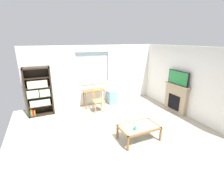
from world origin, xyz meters
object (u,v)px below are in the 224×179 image
Objects in this scene: coffee_table at (139,128)px; desk_under_window at (94,93)px; sippy_cup at (135,128)px; wooden_chair at (98,100)px; fireplace at (176,98)px; bookshelf at (39,92)px; plastic_drawer_unit at (112,97)px; tv at (178,78)px.

desk_under_window is at bearing 98.58° from coffee_table.
wooden_chair is at bearing 95.07° from sippy_cup.
fireplace is at bearing 23.71° from sippy_cup.
bookshelf reaches higher than coffee_table.
desk_under_window is at bearing -176.57° from plastic_drawer_unit.
bookshelf is at bearing 159.07° from fireplace.
desk_under_window reaches higher than sippy_cup.
desk_under_window is (2.06, -0.11, -0.28)m from bookshelf.
tv is (4.82, -1.85, 0.48)m from bookshelf.
plastic_drawer_unit is at bearing 77.99° from sippy_cup.
bookshelf reaches higher than fireplace.
desk_under_window is 0.96× the size of tv.
sippy_cup is (-0.20, -0.10, 0.10)m from coffee_table.
sippy_cup is (0.21, -2.87, -0.13)m from desk_under_window.
desk_under_window is at bearing -3.01° from bookshelf.
bookshelf is 1.63× the size of fireplace.
coffee_table is 12.13× the size of sippy_cup.
desk_under_window is 3.35m from tv.
wooden_chair is at bearing -89.48° from desk_under_window.
desk_under_window is 0.53m from wooden_chair.
plastic_drawer_unit reaches higher than sippy_cup.
wooden_chair is 0.81× the size of fireplace.
bookshelf reaches higher than sippy_cup.
wooden_chair is (2.07, -0.62, -0.41)m from bookshelf.
desk_under_window is 3.28m from fireplace.
tv reaches higher than fireplace.
coffee_table is at bearing -81.42° from desk_under_window.
sippy_cup is at bearing -84.93° from wooden_chair.
tv is at bearing 180.00° from fireplace.
fireplace reaches higher than coffee_table.
tv is at bearing 23.59° from coffee_table.
coffee_table is at bearing 26.82° from sippy_cup.
coffee_table is (-2.34, -1.02, -0.99)m from tv.
fireplace is (2.78, -1.74, -0.05)m from desk_under_window.
desk_under_window reaches higher than plastic_drawer_unit.
sippy_cup is at bearing -52.61° from bookshelf.
plastic_drawer_unit is 6.26× the size of sippy_cup.
bookshelf is at bearing 163.24° from wooden_chair.
coffee_table is (2.48, -2.87, -0.51)m from bookshelf.
fireplace is 12.30× the size of sippy_cup.
bookshelf is 3.20× the size of plastic_drawer_unit.
bookshelf is 2.20m from wooden_chair.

